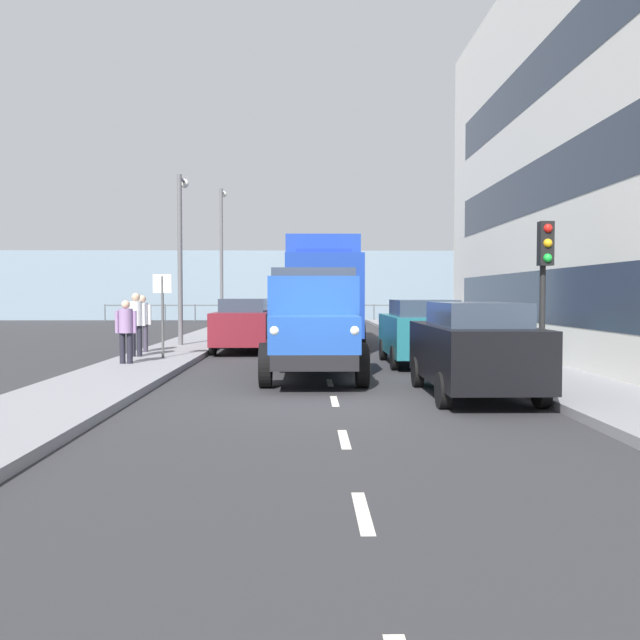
{
  "coord_description": "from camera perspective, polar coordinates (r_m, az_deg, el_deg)",
  "views": [
    {
      "loc": [
        0.47,
        11.74,
        1.87
      ],
      "look_at": [
        0.03,
        -11.11,
        0.96
      ],
      "focal_mm": 36.76,
      "sensor_mm": 36.0,
      "label": 1
    }
  ],
  "objects": [
    {
      "name": "sidewalk_right",
      "position": [
        23.16,
        -11.38,
        -2.22
      ],
      "size": [
        2.22,
        43.54,
        0.15
      ],
      "primitive_type": "cube",
      "color": "gray",
      "rests_on": "ground_plane"
    },
    {
      "name": "sea_horizon",
      "position": [
        47.5,
        -0.53,
        3.03
      ],
      "size": [
        80.0,
        0.8,
        5.0
      ],
      "primitive_type": "cube",
      "color": "gray",
      "rests_on": "ground_plane"
    },
    {
      "name": "lorry_cargo_blue",
      "position": [
        23.6,
        0.17,
        2.77
      ],
      "size": [
        2.58,
        8.2,
        3.87
      ],
      "color": "#193899",
      "rests_on": "ground_plane"
    },
    {
      "name": "pedestrian_with_bag",
      "position": [
        16.84,
        -16.54,
        -0.56
      ],
      "size": [
        0.53,
        0.34,
        1.57
      ],
      "color": "black",
      "rests_on": "sidewalk_right"
    },
    {
      "name": "lamp_post_far",
      "position": [
        33.18,
        -8.55,
        6.37
      ],
      "size": [
        0.32,
        1.14,
        6.96
      ],
      "color": "#59595B",
      "rests_on": "sidewalk_right"
    },
    {
      "name": "pedestrian_in_dark_coat",
      "position": [
        18.69,
        -15.72,
        0.09
      ],
      "size": [
        0.53,
        0.34,
        1.75
      ],
      "color": "black",
      "rests_on": "sidewalk_right"
    },
    {
      "name": "traffic_light_near",
      "position": [
        14.23,
        18.97,
        4.58
      ],
      "size": [
        0.28,
        0.41,
        3.2
      ],
      "color": "black",
      "rests_on": "sidewalk_left"
    },
    {
      "name": "seawall_railing",
      "position": [
        43.91,
        -0.48,
        1.02
      ],
      "size": [
        28.08,
        0.08,
        1.2
      ],
      "color": "#4C5156",
      "rests_on": "ground_plane"
    },
    {
      "name": "sidewalk_left",
      "position": [
        23.35,
        11.47,
        -2.18
      ],
      "size": [
        2.22,
        43.54,
        0.15
      ],
      "primitive_type": "cube",
      "color": "gray",
      "rests_on": "ground_plane"
    },
    {
      "name": "car_teal_kerbside_1",
      "position": [
        17.46,
        8.85,
        -0.95
      ],
      "size": [
        1.93,
        3.94,
        1.72
      ],
      "color": "#1E6670",
      "rests_on": "ground_plane"
    },
    {
      "name": "truck_vintage_blue",
      "position": [
        14.35,
        -0.58,
        -0.48
      ],
      "size": [
        2.17,
        5.64,
        2.43
      ],
      "color": "black",
      "rests_on": "ground_plane"
    },
    {
      "name": "car_maroon_oppositeside_0",
      "position": [
        21.4,
        -6.66,
        -0.35
      ],
      "size": [
        1.8,
        4.28,
        1.72
      ],
      "color": "maroon",
      "rests_on": "ground_plane"
    },
    {
      "name": "lamp_post_promenade",
      "position": [
        22.9,
        -12.02,
        6.62
      ],
      "size": [
        0.32,
        1.14,
        5.75
      ],
      "color": "#59595B",
      "rests_on": "sidewalk_right"
    },
    {
      "name": "pedestrian_strolling",
      "position": [
        20.13,
        -15.21,
        0.12
      ],
      "size": [
        0.53,
        0.34,
        1.69
      ],
      "color": "#383342",
      "rests_on": "sidewalk_right"
    },
    {
      "name": "road_centreline_markings",
      "position": [
        22.46,
        0.11,
        -2.49
      ],
      "size": [
        0.12,
        39.91,
        0.01
      ],
      "color": "silver",
      "rests_on": "ground_plane"
    },
    {
      "name": "street_sign",
      "position": [
        18.15,
        -13.55,
        1.62
      ],
      "size": [
        0.5,
        0.07,
        2.25
      ],
      "color": "#4C4C4C",
      "rests_on": "sidewalk_right"
    },
    {
      "name": "car_black_kerbside_near",
      "position": [
        12.19,
        13.24,
        -2.37
      ],
      "size": [
        1.79,
        4.01,
        1.72
      ],
      "color": "black",
      "rests_on": "ground_plane"
    },
    {
      "name": "ground_plane",
      "position": [
        22.8,
        0.09,
        -2.43
      ],
      "size": [
        80.0,
        80.0,
        0.0
      ],
      "primitive_type": "plane",
      "color": "#2D2D30"
    }
  ]
}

